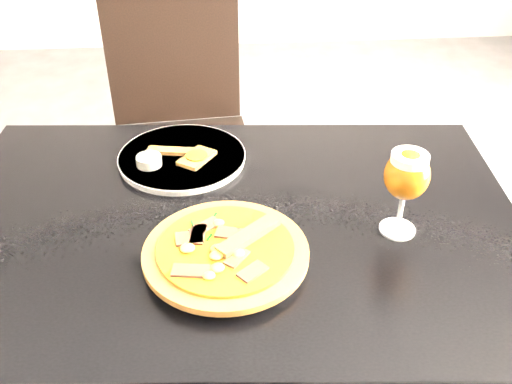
{
  "coord_description": "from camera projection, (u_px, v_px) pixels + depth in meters",
  "views": [
    {
      "loc": [
        0.11,
        -0.94,
        1.46
      ],
      "look_at": [
        0.18,
        -0.04,
        0.83
      ],
      "focal_mm": 40.0,
      "sensor_mm": 36.0,
      "label": 1
    }
  ],
  "objects": [
    {
      "name": "dining_table",
      "position": [
        230.0,
        251.0,
        1.22
      ],
      "size": [
        1.26,
        0.89,
        0.75
      ],
      "rotation": [
        0.0,
        0.0,
        -0.07
      ],
      "color": "black",
      "rests_on": "ground"
    },
    {
      "name": "chair_far",
      "position": [
        180.0,
        133.0,
        1.89
      ],
      "size": [
        0.49,
        0.49,
        0.98
      ],
      "rotation": [
        0.0,
        0.0,
        0.09
      ],
      "color": "black",
      "rests_on": "ground"
    },
    {
      "name": "plate_main",
      "position": [
        233.0,
        255.0,
        1.06
      ],
      "size": [
        0.35,
        0.35,
        0.01
      ],
      "primitive_type": "cylinder",
      "rotation": [
        0.0,
        0.0,
        0.33
      ],
      "color": "white",
      "rests_on": "dining_table"
    },
    {
      "name": "pizza",
      "position": [
        226.0,
        250.0,
        1.05
      ],
      "size": [
        0.31,
        0.31,
        0.03
      ],
      "rotation": [
        0.0,
        0.0,
        0.4
      ],
      "color": "#9C6625",
      "rests_on": "plate_main"
    },
    {
      "name": "plate_second",
      "position": [
        182.0,
        158.0,
        1.35
      ],
      "size": [
        0.33,
        0.33,
        0.02
      ],
      "primitive_type": "cylinder",
      "rotation": [
        0.0,
        0.0,
        -0.13
      ],
      "color": "white",
      "rests_on": "dining_table"
    },
    {
      "name": "crust_scraps",
      "position": [
        188.0,
        155.0,
        1.33
      ],
      "size": [
        0.17,
        0.11,
        0.01
      ],
      "rotation": [
        0.0,
        0.0,
        0.27
      ],
      "color": "#9C6625",
      "rests_on": "plate_second"
    },
    {
      "name": "loose_crust",
      "position": [
        205.0,
        179.0,
        1.28
      ],
      "size": [
        0.11,
        0.08,
        0.01
      ],
      "primitive_type": "cube",
      "rotation": [
        0.0,
        0.0,
        0.52
      ],
      "color": "#9C6625",
      "rests_on": "dining_table"
    },
    {
      "name": "sauce_cup",
      "position": [
        149.0,
        163.0,
        1.3
      ],
      "size": [
        0.06,
        0.06,
        0.04
      ],
      "color": "beige",
      "rests_on": "dining_table"
    },
    {
      "name": "beer_glass",
      "position": [
        407.0,
        176.0,
        1.06
      ],
      "size": [
        0.09,
        0.09,
        0.18
      ],
      "color": "silver",
      "rests_on": "dining_table"
    }
  ]
}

